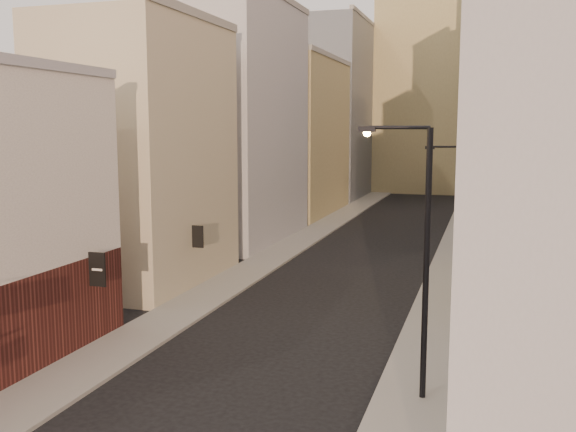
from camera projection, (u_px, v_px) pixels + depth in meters
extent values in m
cube|color=gray|center=(334.00, 221.00, 66.59)|extent=(3.00, 140.00, 0.15)
cube|color=gray|center=(464.00, 226.00, 62.74)|extent=(3.00, 140.00, 0.15)
cube|color=black|center=(97.00, 269.00, 27.60)|extent=(0.80, 0.08, 1.50)
cube|color=black|center=(198.00, 237.00, 37.08)|extent=(0.70, 0.08, 1.30)
cube|color=tan|center=(141.00, 155.00, 39.73)|extent=(8.00, 12.00, 16.00)
cube|color=#A1A0A6|center=(237.00, 124.00, 54.58)|extent=(8.00, 16.00, 20.00)
cube|color=#9B8A5A|center=(298.00, 138.00, 71.80)|extent=(8.00, 18.00, 17.00)
cube|color=gray|center=(338.00, 111.00, 90.22)|extent=(8.00, 20.00, 24.00)
cube|color=tan|center=(553.00, 121.00, 36.12)|extent=(8.00, 16.00, 20.00)
cube|color=gray|center=(534.00, 88.00, 54.61)|extent=(8.00, 20.00, 26.00)
cube|color=#9B8A5A|center=(426.00, 99.00, 98.02)|extent=(14.00, 14.00, 28.00)
cube|color=silver|center=(505.00, 69.00, 81.12)|extent=(8.00, 8.00, 34.00)
cylinder|color=black|center=(426.00, 268.00, 22.18)|extent=(0.21, 0.21, 9.67)
cylinder|color=black|center=(398.00, 127.00, 21.84)|extent=(2.15, 0.14, 0.13)
cube|color=black|center=(367.00, 129.00, 22.16)|extent=(0.59, 0.24, 0.19)
sphere|color=#FFAC3F|center=(367.00, 133.00, 22.18)|extent=(0.26, 0.26, 0.26)
cylinder|color=black|center=(462.00, 222.00, 36.57)|extent=(0.19, 0.19, 8.59)
cylinder|color=black|center=(447.00, 147.00, 36.10)|extent=(1.90, 0.44, 0.11)
cube|color=black|center=(430.00, 148.00, 36.23)|extent=(0.55, 0.30, 0.17)
sphere|color=#FFAC3F|center=(430.00, 150.00, 36.25)|extent=(0.23, 0.23, 0.23)
cylinder|color=black|center=(462.00, 226.00, 47.13)|extent=(0.16, 0.16, 5.00)
imported|color=black|center=(463.00, 203.00, 46.90)|extent=(0.75, 0.75, 1.40)
sphere|color=#19E533|center=(466.00, 203.00, 46.82)|extent=(0.16, 0.16, 0.16)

